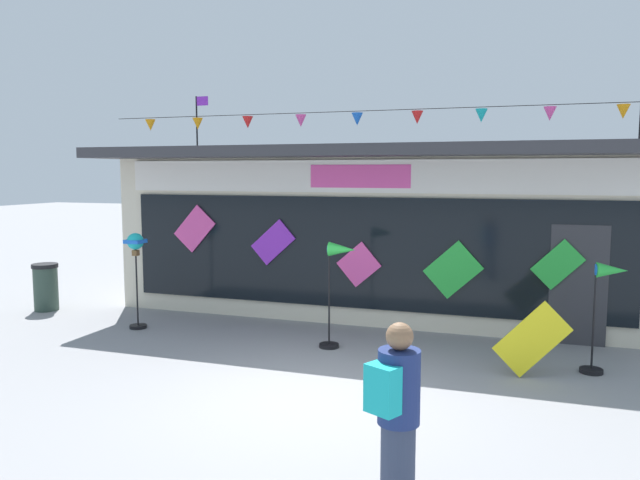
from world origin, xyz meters
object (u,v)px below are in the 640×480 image
Objects in this scene: wind_spinner_far_left at (136,255)px; display_kite_on_ground at (532,339)px; kite_shop_building at (391,224)px; wind_spinner_left at (339,271)px; person_near_camera at (397,420)px; wind_spinner_center_left at (606,296)px; trash_bin at (46,287)px.

wind_spinner_far_left reaches higher than display_kite_on_ground.
kite_shop_building is 6.11× the size of wind_spinner_far_left.
wind_spinner_left is 1.04× the size of person_near_camera.
wind_spinner_center_left is 1.21m from display_kite_on_ground.
wind_spinner_far_left is 1.78× the size of display_kite_on_ground.
person_near_camera is at bearing -104.03° from display_kite_on_ground.
wind_spinner_left is at bearing -0.85° from wind_spinner_far_left.
display_kite_on_ground is (9.53, -1.17, 0.04)m from trash_bin.
display_kite_on_ground is (1.05, 4.21, -0.35)m from person_near_camera.
wind_spinner_far_left is 1.05× the size of person_near_camera.
wind_spinner_left is 1.09× the size of wind_spinner_center_left.
display_kite_on_ground is at bearing -8.91° from wind_spinner_left.
wind_spinner_center_left is 5.08m from person_near_camera.
kite_shop_building reaches higher than wind_spinner_center_left.
person_near_camera is at bearing -113.36° from wind_spinner_center_left.
wind_spinner_left is 6.64m from trash_bin.
wind_spinner_left is 1.76× the size of display_kite_on_ground.
wind_spinner_far_left reaches higher than trash_bin.
trash_bin is at bearing -5.21° from person_near_camera.
trash_bin is (-8.47, 5.38, -0.39)m from person_near_camera.
wind_spinner_center_left is at bearing 25.23° from display_kite_on_ground.
display_kite_on_ground reaches higher than trash_bin.
wind_spinner_far_left is at bearing -12.06° from person_near_camera.
wind_spinner_far_left is at bearing 175.63° from display_kite_on_ground.
wind_spinner_center_left reaches higher than trash_bin.
wind_spinner_far_left reaches higher than person_near_camera.
wind_spinner_left is at bearing 171.09° from display_kite_on_ground.
trash_bin is at bearing -151.84° from kite_shop_building.
wind_spinner_far_left is at bearing 179.15° from wind_spinner_left.
wind_spinner_center_left is at bearing -0.19° from wind_spinner_left.
wind_spinner_left is at bearing -89.36° from kite_shop_building.
kite_shop_building is at bearing 133.39° from wind_spinner_center_left.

